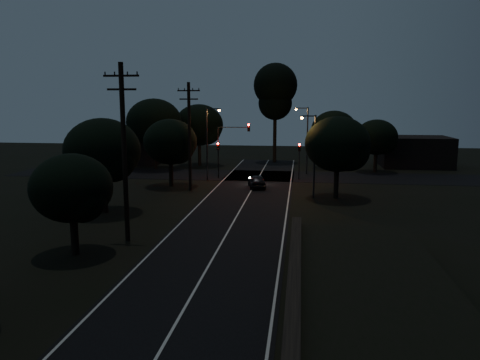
# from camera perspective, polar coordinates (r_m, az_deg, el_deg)

# --- Properties ---
(road_surface) EXTENTS (60.00, 70.00, 0.03)m
(road_surface) POSITION_cam_1_polar(r_m,az_deg,el_deg) (44.64, 1.18, -1.65)
(road_surface) COLOR black
(road_surface) RESTS_ON ground
(retaining_wall) EXTENTS (6.93, 26.00, 1.60)m
(retaining_wall) POSITION_cam_1_polar(r_m,az_deg,el_deg) (17.65, 17.17, -18.11)
(retaining_wall) COLOR black
(retaining_wall) RESTS_ON ground
(utility_pole_mid) EXTENTS (2.20, 0.30, 11.00)m
(utility_pole_mid) POSITION_cam_1_polar(r_m,az_deg,el_deg) (29.59, -13.94, 3.56)
(utility_pole_mid) COLOR black
(utility_pole_mid) RESTS_ON ground
(utility_pole_far) EXTENTS (2.20, 0.30, 10.50)m
(utility_pole_far) POSITION_cam_1_polar(r_m,az_deg,el_deg) (45.80, -6.19, 5.50)
(utility_pole_far) COLOR black
(utility_pole_far) RESTS_ON ground
(tree_left_b) EXTENTS (4.58, 4.58, 5.83)m
(tree_left_b) POSITION_cam_1_polar(r_m,az_deg,el_deg) (27.82, -19.62, -1.17)
(tree_left_b) COLOR black
(tree_left_b) RESTS_ON ground
(tree_left_c) EXTENTS (5.89, 5.89, 7.44)m
(tree_left_c) POSITION_cam_1_polar(r_m,az_deg,el_deg) (37.64, -16.19, 3.27)
(tree_left_c) COLOR black
(tree_left_c) RESTS_ON ground
(tree_left_d) EXTENTS (5.47, 5.47, 6.94)m
(tree_left_d) POSITION_cam_1_polar(r_m,az_deg,el_deg) (48.28, -8.31, 4.49)
(tree_left_d) COLOR black
(tree_left_d) RESTS_ON ground
(tree_far_nw) EXTENTS (6.57, 6.57, 8.32)m
(tree_far_nw) POSITION_cam_1_polar(r_m,az_deg,el_deg) (63.81, -4.84, 6.57)
(tree_far_nw) COLOR black
(tree_far_nw) RESTS_ON ground
(tree_far_w) EXTENTS (7.11, 7.11, 9.06)m
(tree_far_w) POSITION_cam_1_polar(r_m,az_deg,el_deg) (61.19, -10.24, 6.80)
(tree_far_w) COLOR black
(tree_far_w) RESTS_ON ground
(tree_far_ne) EXTENTS (5.94, 5.94, 7.51)m
(tree_far_ne) POSITION_cam_1_polar(r_m,az_deg,el_deg) (62.56, 11.57, 5.87)
(tree_far_ne) COLOR black
(tree_far_ne) RESTS_ON ground
(tree_far_e) EXTENTS (5.13, 5.13, 6.51)m
(tree_far_e) POSITION_cam_1_polar(r_m,az_deg,el_deg) (60.21, 16.49, 4.91)
(tree_far_e) COLOR black
(tree_far_e) RESTS_ON ground
(tree_right_a) EXTENTS (5.83, 5.83, 7.41)m
(tree_right_a) POSITION_cam_1_polar(r_m,az_deg,el_deg) (42.61, 12.09, 4.12)
(tree_right_a) COLOR black
(tree_right_a) RESTS_ON ground
(tall_pine) EXTENTS (6.18, 6.18, 14.05)m
(tall_pine) POSITION_cam_1_polar(r_m,az_deg,el_deg) (67.53, 4.33, 10.76)
(tall_pine) COLOR black
(tall_pine) RESTS_ON ground
(building_left) EXTENTS (10.00, 8.00, 4.40)m
(building_left) POSITION_cam_1_polar(r_m,az_deg,el_deg) (69.30, -13.56, 3.93)
(building_left) COLOR black
(building_left) RESTS_ON ground
(building_right) EXTENTS (9.00, 7.00, 4.00)m
(building_right) POSITION_cam_1_polar(r_m,az_deg,el_deg) (67.49, 20.49, 3.28)
(building_right) COLOR black
(building_right) RESTS_ON ground
(signal_left) EXTENTS (0.28, 0.35, 4.10)m
(signal_left) POSITION_cam_1_polar(r_m,az_deg,el_deg) (53.54, -2.67, 3.28)
(signal_left) COLOR black
(signal_left) RESTS_ON ground
(signal_right) EXTENTS (0.28, 0.35, 4.10)m
(signal_right) POSITION_cam_1_polar(r_m,az_deg,el_deg) (52.72, 7.24, 3.12)
(signal_right) COLOR black
(signal_right) RESTS_ON ground
(signal_mast) EXTENTS (3.70, 0.35, 6.25)m
(signal_mast) POSITION_cam_1_polar(r_m,az_deg,el_deg) (53.13, -0.89, 4.87)
(signal_mast) COLOR black
(signal_mast) RESTS_ON ground
(streetlight_a) EXTENTS (1.66, 0.26, 8.00)m
(streetlight_a) POSITION_cam_1_polar(r_m,az_deg,el_deg) (51.56, -3.85, 5.04)
(streetlight_a) COLOR black
(streetlight_a) RESTS_ON ground
(streetlight_b) EXTENTS (1.66, 0.26, 8.00)m
(streetlight_b) POSITION_cam_1_polar(r_m,az_deg,el_deg) (56.55, 8.02, 5.37)
(streetlight_b) COLOR black
(streetlight_b) RESTS_ON ground
(streetlight_c) EXTENTS (1.46, 0.26, 7.50)m
(streetlight_c) POSITION_cam_1_polar(r_m,az_deg,el_deg) (42.64, 8.86, 3.61)
(streetlight_c) COLOR black
(streetlight_c) RESTS_ON ground
(car) EXTENTS (2.29, 4.15, 1.34)m
(car) POSITION_cam_1_polar(r_m,az_deg,el_deg) (47.60, 2.08, -0.14)
(car) COLOR black
(car) RESTS_ON ground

